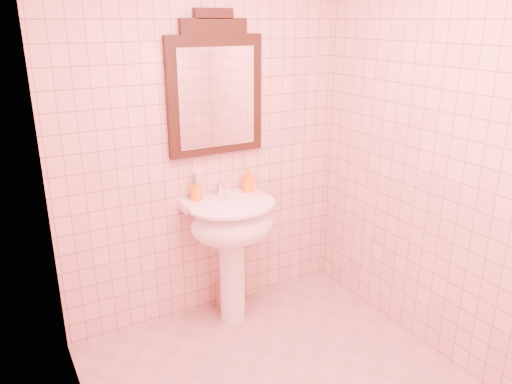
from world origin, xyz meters
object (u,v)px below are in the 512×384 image
pedestal_sink (232,232)px  soap_dispenser (248,180)px  mirror (215,89)px  toothbrush_cup (196,192)px  towel (228,294)px

pedestal_sink → soap_dispenser: (0.20, 0.15, 0.28)m
mirror → soap_dispenser: size_ratio=5.58×
pedestal_sink → toothbrush_cup: toothbrush_cup is taller
pedestal_sink → mirror: size_ratio=0.96×
soap_dispenser → pedestal_sink: bearing=-136.4°
toothbrush_cup → towel: toothbrush_cup is taller
soap_dispenser → mirror: bearing=172.4°
pedestal_sink → toothbrush_cup: (-0.17, 0.16, 0.26)m
mirror → towel: mirror is taller
pedestal_sink → towel: (0.04, 0.17, -0.57)m
pedestal_sink → towel: size_ratio=4.61×
mirror → towel: 1.47m
toothbrush_cup → soap_dispenser: toothbrush_cup is taller
mirror → soap_dispenser: 0.65m
pedestal_sink → soap_dispenser: bearing=36.2°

